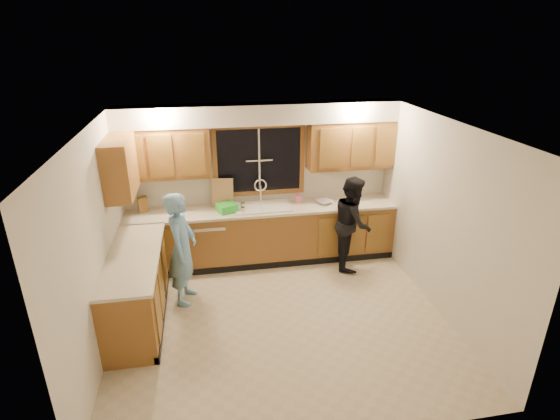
{
  "coord_description": "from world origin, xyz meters",
  "views": [
    {
      "loc": [
        -0.84,
        -4.64,
        3.49
      ],
      "look_at": [
        0.11,
        0.65,
        1.26
      ],
      "focal_mm": 28.0,
      "sensor_mm": 36.0,
      "label": 1
    }
  ],
  "objects_px": {
    "woman": "(352,223)",
    "dish_crate": "(227,208)",
    "knife_block": "(143,205)",
    "bowl": "(325,202)",
    "dishwasher": "(209,241)",
    "stove": "(131,314)",
    "soap_bottle": "(298,197)",
    "sink": "(262,211)",
    "man": "(182,249)"
  },
  "relations": [
    {
      "from": "woman",
      "to": "bowl",
      "type": "bearing_deg",
      "value": 55.32
    },
    {
      "from": "knife_block",
      "to": "soap_bottle",
      "type": "distance_m",
      "value": 2.4
    },
    {
      "from": "sink",
      "to": "dishwasher",
      "type": "height_order",
      "value": "sink"
    },
    {
      "from": "dishwasher",
      "to": "man",
      "type": "xyz_separation_m",
      "value": [
        -0.37,
        -0.92,
        0.38
      ]
    },
    {
      "from": "soap_bottle",
      "to": "knife_block",
      "type": "bearing_deg",
      "value": 179.25
    },
    {
      "from": "sink",
      "to": "dishwasher",
      "type": "xyz_separation_m",
      "value": [
        -0.85,
        -0.01,
        -0.45
      ]
    },
    {
      "from": "dishwasher",
      "to": "bowl",
      "type": "relative_size",
      "value": 3.5
    },
    {
      "from": "sink",
      "to": "bowl",
      "type": "bearing_deg",
      "value": -0.61
    },
    {
      "from": "stove",
      "to": "soap_bottle",
      "type": "height_order",
      "value": "soap_bottle"
    },
    {
      "from": "knife_block",
      "to": "dish_crate",
      "type": "distance_m",
      "value": 1.27
    },
    {
      "from": "sink",
      "to": "dishwasher",
      "type": "distance_m",
      "value": 0.96
    },
    {
      "from": "knife_block",
      "to": "soap_bottle",
      "type": "height_order",
      "value": "knife_block"
    },
    {
      "from": "dish_crate",
      "to": "soap_bottle",
      "type": "relative_size",
      "value": 1.47
    },
    {
      "from": "woman",
      "to": "bowl",
      "type": "xyz_separation_m",
      "value": [
        -0.34,
        0.4,
        0.21
      ]
    },
    {
      "from": "sink",
      "to": "stove",
      "type": "xyz_separation_m",
      "value": [
        -1.8,
        -1.82,
        -0.41
      ]
    },
    {
      "from": "knife_block",
      "to": "bowl",
      "type": "relative_size",
      "value": 1.04
    },
    {
      "from": "dishwasher",
      "to": "bowl",
      "type": "height_order",
      "value": "bowl"
    },
    {
      "from": "dishwasher",
      "to": "dish_crate",
      "type": "height_order",
      "value": "dish_crate"
    },
    {
      "from": "woman",
      "to": "soap_bottle",
      "type": "xyz_separation_m",
      "value": [
        -0.74,
        0.52,
        0.28
      ]
    },
    {
      "from": "stove",
      "to": "soap_bottle",
      "type": "bearing_deg",
      "value": 38.89
    },
    {
      "from": "man",
      "to": "dish_crate",
      "type": "xyz_separation_m",
      "value": [
        0.66,
        0.88,
        0.19
      ]
    },
    {
      "from": "dish_crate",
      "to": "bowl",
      "type": "relative_size",
      "value": 1.15
    },
    {
      "from": "sink",
      "to": "man",
      "type": "xyz_separation_m",
      "value": [
        -1.22,
        -0.94,
        -0.07
      ]
    },
    {
      "from": "sink",
      "to": "woman",
      "type": "xyz_separation_m",
      "value": [
        1.34,
        -0.41,
        -0.13
      ]
    },
    {
      "from": "stove",
      "to": "knife_block",
      "type": "height_order",
      "value": "knife_block"
    },
    {
      "from": "knife_block",
      "to": "man",
      "type": "bearing_deg",
      "value": -80.63
    },
    {
      "from": "woman",
      "to": "dish_crate",
      "type": "height_order",
      "value": "woman"
    },
    {
      "from": "sink",
      "to": "man",
      "type": "bearing_deg",
      "value": -142.29
    },
    {
      "from": "soap_bottle",
      "to": "bowl",
      "type": "distance_m",
      "value": 0.43
    },
    {
      "from": "woman",
      "to": "soap_bottle",
      "type": "bearing_deg",
      "value": 69.92
    },
    {
      "from": "man",
      "to": "bowl",
      "type": "xyz_separation_m",
      "value": [
        2.22,
        0.93,
        0.16
      ]
    },
    {
      "from": "man",
      "to": "bowl",
      "type": "bearing_deg",
      "value": -55.37
    },
    {
      "from": "sink",
      "to": "bowl",
      "type": "height_order",
      "value": "sink"
    },
    {
      "from": "stove",
      "to": "dishwasher",
      "type": "bearing_deg",
      "value": 62.31
    },
    {
      "from": "dish_crate",
      "to": "woman",
      "type": "bearing_deg",
      "value": -10.45
    },
    {
      "from": "man",
      "to": "dish_crate",
      "type": "relative_size",
      "value": 5.88
    },
    {
      "from": "dishwasher",
      "to": "woman",
      "type": "relative_size",
      "value": 0.56
    },
    {
      "from": "woman",
      "to": "dish_crate",
      "type": "relative_size",
      "value": 5.47
    },
    {
      "from": "stove",
      "to": "bowl",
      "type": "distance_m",
      "value": 3.37
    },
    {
      "from": "knife_block",
      "to": "bowl",
      "type": "bearing_deg",
      "value": -22.28
    },
    {
      "from": "dishwasher",
      "to": "stove",
      "type": "height_order",
      "value": "stove"
    },
    {
      "from": "soap_bottle",
      "to": "bowl",
      "type": "height_order",
      "value": "soap_bottle"
    },
    {
      "from": "bowl",
      "to": "dishwasher",
      "type": "bearing_deg",
      "value": -179.88
    },
    {
      "from": "knife_block",
      "to": "dish_crate",
      "type": "height_order",
      "value": "knife_block"
    },
    {
      "from": "soap_bottle",
      "to": "bowl",
      "type": "xyz_separation_m",
      "value": [
        0.4,
        -0.12,
        -0.06
      ]
    },
    {
      "from": "dishwasher",
      "to": "soap_bottle",
      "type": "xyz_separation_m",
      "value": [
        1.45,
        0.12,
        0.6
      ]
    },
    {
      "from": "dish_crate",
      "to": "bowl",
      "type": "distance_m",
      "value": 1.56
    },
    {
      "from": "knife_block",
      "to": "bowl",
      "type": "distance_m",
      "value": 2.81
    },
    {
      "from": "soap_bottle",
      "to": "sink",
      "type": "bearing_deg",
      "value": -169.63
    },
    {
      "from": "man",
      "to": "bowl",
      "type": "height_order",
      "value": "man"
    }
  ]
}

